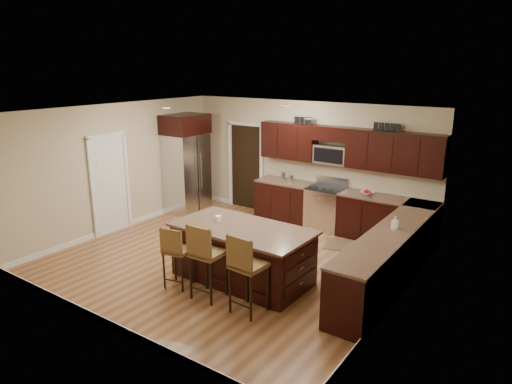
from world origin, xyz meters
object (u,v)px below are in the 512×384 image
Objects in this scene: stool_left at (175,250)px; refrigerator at (187,163)px; range at (326,208)px; stool_mid at (205,253)px; stool_right at (245,265)px; island at (242,255)px.

refrigerator is (-2.58, 3.04, 0.56)m from stool_left.
stool_mid is (-0.10, -3.85, 0.28)m from range.
refrigerator is at bearing 145.99° from stool_right.
refrigerator is at bearing 118.00° from stool_left.
refrigerator is at bearing -166.44° from range.
island is 1.94× the size of stool_mid.
range is 3.00m from island.
stool_right is at bearing -50.20° from island.
range is 0.92× the size of stool_right.
refrigerator reaches higher than stool_mid.
stool_mid is (-0.07, -0.85, 0.32)m from island.
island is 0.99× the size of refrigerator.
range is at bearing 90.48° from island.
range reaches higher than island.
stool_mid reaches higher than range.
stool_mid reaches higher than island.
range is at bearing 67.06° from stool_left.
stool_mid is at bearing -13.32° from stool_left.
range is 3.47m from refrigerator.
stool_left is (-0.69, -0.84, 0.21)m from island.
stool_left is 0.86× the size of stool_right.
range is at bearing 103.26° from stool_right.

